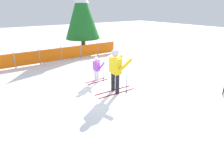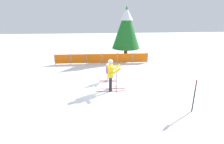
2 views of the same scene
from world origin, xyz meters
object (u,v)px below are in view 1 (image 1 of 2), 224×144
Objects in this scene: skier_adult at (116,67)px; skier_child at (97,67)px; conifer_far at (82,12)px; safety_fence at (61,54)px.

skier_adult is 1.44m from skier_child.
conifer_far is (2.12, 5.76, 2.26)m from skier_child.
conifer_far reaches higher than skier_child.
skier_child reaches higher than safety_fence.
skier_adult is at bearing -89.14° from skier_child.
conifer_far reaches higher than safety_fence.
skier_child is (-0.07, 1.39, -0.38)m from skier_adult.
conifer_far is (2.32, 1.59, 2.49)m from safety_fence.
skier_child is 0.15× the size of safety_fence.
skier_adult is at bearing -106.05° from conifer_far.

